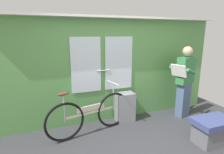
# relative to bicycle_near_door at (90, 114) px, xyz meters

# --- Properties ---
(train_door_wall) EXTENTS (4.86, 0.28, 2.18)m
(train_door_wall) POSITION_rel_bicycle_near_door_xyz_m (0.58, 0.46, 0.76)
(train_door_wall) COLOR #56934C
(train_door_wall) RESTS_ON ground_plane
(bicycle_near_door) EXTENTS (1.69, 0.53, 0.93)m
(bicycle_near_door) POSITION_rel_bicycle_near_door_xyz_m (0.00, 0.00, 0.00)
(bicycle_near_door) COLOR black
(bicycle_near_door) RESTS_ON ground_plane
(passenger_reading_newspaper) EXTENTS (0.61, 0.53, 1.59)m
(passenger_reading_newspaper) POSITION_rel_bicycle_near_door_xyz_m (2.14, 0.01, 0.46)
(passenger_reading_newspaper) COLOR slate
(passenger_reading_newspaper) RESTS_ON ground_plane
(trash_bin_by_wall) EXTENTS (0.38, 0.28, 0.63)m
(trash_bin_by_wall) POSITION_rel_bicycle_near_door_xyz_m (0.82, 0.25, -0.07)
(trash_bin_by_wall) COLOR gray
(trash_bin_by_wall) RESTS_ON ground_plane
(bench_seat_corner) EXTENTS (0.70, 0.44, 0.45)m
(bench_seat_corner) POSITION_rel_bicycle_near_door_xyz_m (1.88, -1.05, -0.14)
(bench_seat_corner) COLOR #3D477F
(bench_seat_corner) RESTS_ON ground_plane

